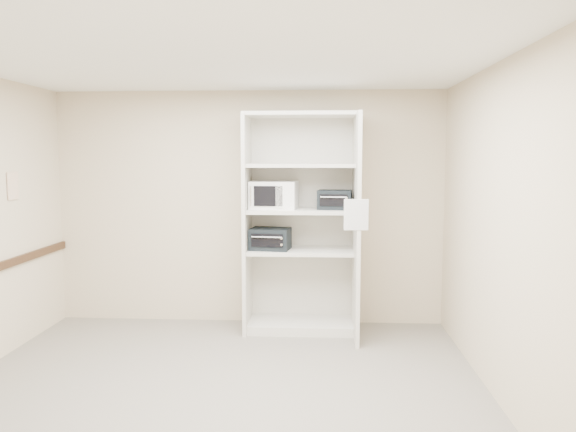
# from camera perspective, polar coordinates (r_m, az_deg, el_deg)

# --- Properties ---
(floor) EXTENTS (4.50, 4.00, 0.01)m
(floor) POSITION_cam_1_polar(r_m,az_deg,el_deg) (4.95, -6.97, -17.12)
(floor) COLOR #6A685C
(floor) RESTS_ON ground
(ceiling) EXTENTS (4.50, 4.00, 0.01)m
(ceiling) POSITION_cam_1_polar(r_m,az_deg,el_deg) (4.62, -7.42, 15.41)
(ceiling) COLOR white
(wall_back) EXTENTS (4.50, 0.02, 2.70)m
(wall_back) POSITION_cam_1_polar(r_m,az_deg,el_deg) (6.56, -4.01, 0.82)
(wall_back) COLOR beige
(wall_back) RESTS_ON ground
(wall_front) EXTENTS (4.50, 0.02, 2.70)m
(wall_front) POSITION_cam_1_polar(r_m,az_deg,el_deg) (2.68, -15.05, -6.97)
(wall_front) COLOR beige
(wall_front) RESTS_ON ground
(wall_right) EXTENTS (0.02, 4.00, 2.70)m
(wall_right) POSITION_cam_1_polar(r_m,az_deg,el_deg) (4.73, 20.69, -1.57)
(wall_right) COLOR beige
(wall_right) RESTS_ON ground
(shelving_unit) EXTENTS (1.24, 0.92, 2.42)m
(shelving_unit) POSITION_cam_1_polar(r_m,az_deg,el_deg) (6.24, 1.74, -1.46)
(shelving_unit) COLOR beige
(shelving_unit) RESTS_ON floor
(microwave) EXTENTS (0.54, 0.42, 0.30)m
(microwave) POSITION_cam_1_polar(r_m,az_deg,el_deg) (6.25, -1.44, 2.16)
(microwave) COLOR white
(microwave) RESTS_ON shelving_unit
(toaster_oven_upper) EXTENTS (0.39, 0.32, 0.21)m
(toaster_oven_upper) POSITION_cam_1_polar(r_m,az_deg,el_deg) (6.18, 4.78, 1.66)
(toaster_oven_upper) COLOR black
(toaster_oven_upper) RESTS_ON shelving_unit
(toaster_oven_lower) EXTENTS (0.46, 0.37, 0.24)m
(toaster_oven_lower) POSITION_cam_1_polar(r_m,az_deg,el_deg) (6.23, -1.81, -2.33)
(toaster_oven_lower) COLOR black
(toaster_oven_lower) RESTS_ON shelving_unit
(paper_sign) EXTENTS (0.24, 0.02, 0.30)m
(paper_sign) POSITION_cam_1_polar(r_m,az_deg,el_deg) (5.59, 6.94, 0.13)
(paper_sign) COLOR white
(paper_sign) RESTS_ON shelving_unit
(wall_poster) EXTENTS (0.01, 0.20, 0.27)m
(wall_poster) POSITION_cam_1_polar(r_m,az_deg,el_deg) (6.25, -26.16, 2.77)
(wall_poster) COLOR white
(wall_poster) RESTS_ON wall_left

